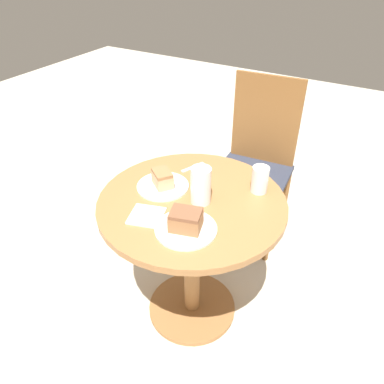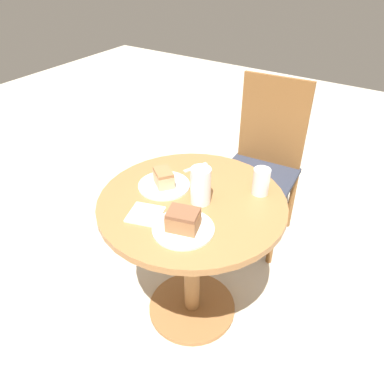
{
  "view_description": "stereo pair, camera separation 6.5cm",
  "coord_description": "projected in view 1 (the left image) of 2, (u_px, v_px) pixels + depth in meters",
  "views": [
    {
      "loc": [
        0.63,
        -1.09,
        1.64
      ],
      "look_at": [
        0.0,
        0.0,
        0.75
      ],
      "focal_mm": 35.0,
      "sensor_mm": 36.0,
      "label": 1
    },
    {
      "loc": [
        0.69,
        -1.06,
        1.64
      ],
      "look_at": [
        0.0,
        0.0,
        0.75
      ],
      "focal_mm": 35.0,
      "sensor_mm": 36.0,
      "label": 2
    }
  ],
  "objects": [
    {
      "name": "table",
      "position": [
        192.0,
        233.0,
        1.67
      ],
      "size": [
        0.8,
        0.8,
        0.71
      ],
      "color": "#9E6B3D",
      "rests_on": "ground_plane"
    },
    {
      "name": "chair",
      "position": [
        256.0,
        161.0,
        2.26
      ],
      "size": [
        0.46,
        0.46,
        0.98
      ],
      "rotation": [
        0.0,
        0.0,
        0.08
      ],
      "color": "brown",
      "rests_on": "ground_plane"
    },
    {
      "name": "plate_near",
      "position": [
        186.0,
        229.0,
        1.41
      ],
      "size": [
        0.24,
        0.24,
        0.01
      ],
      "color": "white",
      "rests_on": "table"
    },
    {
      "name": "spoon",
      "position": [
        193.0,
        167.0,
        1.78
      ],
      "size": [
        0.07,
        0.13,
        0.0
      ],
      "rotation": [
        0.0,
        0.0,
        1.19
      ],
      "color": "silver",
      "rests_on": "table"
    },
    {
      "name": "glass_lemonade",
      "position": [
        201.0,
        188.0,
        1.52
      ],
      "size": [
        0.08,
        0.08,
        0.16
      ],
      "color": "beige",
      "rests_on": "table"
    },
    {
      "name": "ground_plane",
      "position": [
        192.0,
        308.0,
        1.97
      ],
      "size": [
        8.0,
        8.0,
        0.0
      ],
      "primitive_type": "plane",
      "color": "beige"
    },
    {
      "name": "glass_water",
      "position": [
        260.0,
        181.0,
        1.59
      ],
      "size": [
        0.07,
        0.07,
        0.12
      ],
      "color": "silver",
      "rests_on": "table"
    },
    {
      "name": "plate_far",
      "position": [
        163.0,
        186.0,
        1.64
      ],
      "size": [
        0.23,
        0.23,
        0.01
      ],
      "color": "white",
      "rests_on": "table"
    },
    {
      "name": "cake_slice_near",
      "position": [
        186.0,
        220.0,
        1.38
      ],
      "size": [
        0.14,
        0.12,
        0.08
      ],
      "rotation": [
        0.0,
        0.0,
        1.85
      ],
      "color": "#9E6B42",
      "rests_on": "plate_near"
    },
    {
      "name": "napkin_stack",
      "position": [
        146.0,
        216.0,
        1.47
      ],
      "size": [
        0.16,
        0.16,
        0.01
      ],
      "rotation": [
        0.0,
        0.0,
        0.29
      ],
      "color": "white",
      "rests_on": "table"
    },
    {
      "name": "cake_slice_far",
      "position": [
        162.0,
        178.0,
        1.62
      ],
      "size": [
        0.12,
        0.12,
        0.07
      ],
      "rotation": [
        0.0,
        0.0,
        4.06
      ],
      "color": "tan",
      "rests_on": "plate_far"
    }
  ]
}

